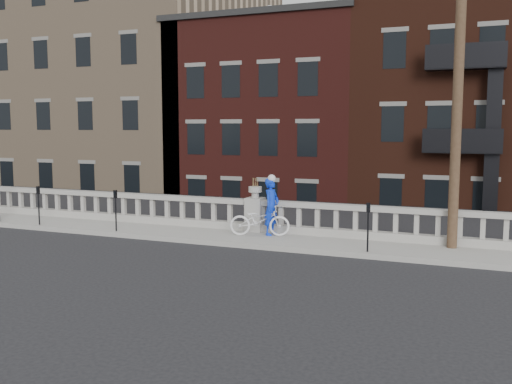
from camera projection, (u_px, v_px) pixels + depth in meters
ground at (199, 261)px, 15.26m from camera, size 120.00×120.00×0.00m
sidewalk at (244, 238)px, 18.01m from camera, size 32.00×2.20×0.15m
balustrade at (255, 216)px, 18.82m from camera, size 28.00×0.34×1.03m
planter_pedestal at (255, 210)px, 18.80m from camera, size 0.55×0.55×1.76m
lower_level at (378, 142)px, 35.95m from camera, size 80.00×44.00×20.80m
utility_pole at (459, 66)px, 15.65m from camera, size 1.60×0.28×10.00m
parking_meter_b at (39, 201)px, 19.93m from camera, size 0.10×0.09×1.36m
parking_meter_c at (116, 206)px, 18.71m from camera, size 0.10×0.09×1.36m
parking_meter_d at (368, 221)px, 15.60m from camera, size 0.10×0.09×1.36m
bicycle at (260, 220)px, 17.96m from camera, size 2.00×1.19×0.99m
cyclist at (272, 207)px, 18.05m from camera, size 0.53×0.72×1.82m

